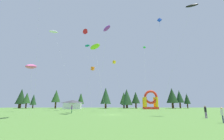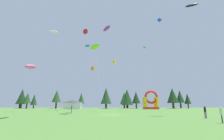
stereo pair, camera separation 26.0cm
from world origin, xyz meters
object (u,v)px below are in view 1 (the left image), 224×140
at_px(kite_pink_parafoil, 31,67).
at_px(kite_green_parafoil, 144,47).
at_px(person_far_side, 222,114).
at_px(festival_tent, 73,105).
at_px(kite_red_delta, 87,32).
at_px(kite_yellow_box, 114,62).
at_px(kite_teal_parafoil, 87,46).
at_px(kite_white_parafoil, 54,32).
at_px(person_midfield, 206,111).
at_px(kite_orange_box, 93,69).
at_px(kite_purple_parafoil, 107,28).
at_px(inflatable_yellow_castle, 151,102).
at_px(kite_black_parafoil, 192,6).
at_px(kite_blue_diamond, 159,21).
at_px(kite_lime_parafoil, 95,47).
at_px(person_near_camera, 72,108).

bearing_deg(kite_pink_parafoil, kite_green_parafoil, 45.43).
distance_m(person_far_side, festival_tent, 54.54).
xyz_separation_m(kite_red_delta, kite_yellow_box, (10.09, -5.72, -13.10)).
distance_m(kite_teal_parafoil, person_far_side, 43.53).
bearing_deg(kite_white_parafoil, kite_red_delta, 46.89).
distance_m(kite_red_delta, person_midfield, 45.72).
distance_m(kite_orange_box, kite_teal_parafoil, 8.66).
height_order(kite_white_parafoil, kite_purple_parafoil, kite_white_parafoil).
relative_size(kite_red_delta, inflatable_yellow_castle, 3.92).
distance_m(kite_yellow_box, kite_black_parafoil, 25.42).
relative_size(kite_orange_box, kite_blue_diamond, 0.56).
relative_size(inflatable_yellow_castle, festival_tent, 1.07).
xyz_separation_m(kite_white_parafoil, kite_teal_parafoil, (9.30, 6.58, -1.94)).
distance_m(kite_yellow_box, inflatable_yellow_castle, 25.21).
xyz_separation_m(kite_blue_diamond, person_far_side, (-0.58, -19.90, -22.76)).
xyz_separation_m(kite_black_parafoil, person_midfield, (-2.33, -4.01, -20.37)).
bearing_deg(kite_orange_box, kite_blue_diamond, -30.94).
relative_size(kite_purple_parafoil, kite_black_parafoil, 1.00).
bearing_deg(kite_blue_diamond, kite_purple_parafoil, -178.92).
bearing_deg(kite_white_parafoil, kite_lime_parafoil, -36.07).
distance_m(kite_pink_parafoil, kite_purple_parafoil, 22.35).
distance_m(kite_pink_parafoil, kite_green_parafoil, 35.47).
bearing_deg(kite_purple_parafoil, inflatable_yellow_castle, 56.86).
distance_m(kite_green_parafoil, kite_teal_parafoil, 19.33).
bearing_deg(person_near_camera, kite_yellow_box, 115.56).
bearing_deg(kite_white_parafoil, person_far_side, -40.60).
xyz_separation_m(kite_pink_parafoil, kite_purple_parafoil, (11.40, 13.53, 13.65)).
bearing_deg(person_midfield, kite_orange_box, -176.74).
distance_m(kite_teal_parafoil, inflatable_yellow_castle, 33.23).
height_order(kite_pink_parafoil, kite_yellow_box, kite_yellow_box).
bearing_deg(kite_green_parafoil, inflatable_yellow_castle, 72.53).
xyz_separation_m(kite_pink_parafoil, person_near_camera, (3.84, 11.53, -6.77)).
relative_size(kite_orange_box, kite_purple_parafoil, 0.63).
bearing_deg(kite_pink_parafoil, inflatable_yellow_castle, 54.32).
bearing_deg(kite_teal_parafoil, person_far_side, -57.35).
relative_size(kite_green_parafoil, kite_yellow_box, 1.34).
height_order(kite_lime_parafoil, festival_tent, kite_lime_parafoil).
bearing_deg(kite_white_parafoil, festival_tent, 85.34).
height_order(kite_green_parafoil, kite_white_parafoil, kite_white_parafoil).
distance_m(kite_white_parafoil, kite_yellow_box, 20.74).
relative_size(kite_pink_parafoil, kite_red_delta, 0.29).
bearing_deg(person_midfield, kite_red_delta, -176.26).
bearing_deg(kite_yellow_box, kite_green_parafoil, 4.82).
xyz_separation_m(kite_orange_box, kite_teal_parafoil, (-2.21, 0.96, 8.31)).
height_order(kite_red_delta, person_far_side, kite_red_delta).
bearing_deg(kite_purple_parafoil, kite_white_parafoil, 159.76).
bearing_deg(person_near_camera, kite_blue_diamond, 71.86).
xyz_separation_m(kite_pink_parafoil, person_midfield, (26.63, -0.18, -6.76)).
relative_size(kite_pink_parafoil, person_near_camera, 4.80).
xyz_separation_m(kite_teal_parafoil, inflatable_yellow_castle, (24.05, 13.23, -18.72)).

